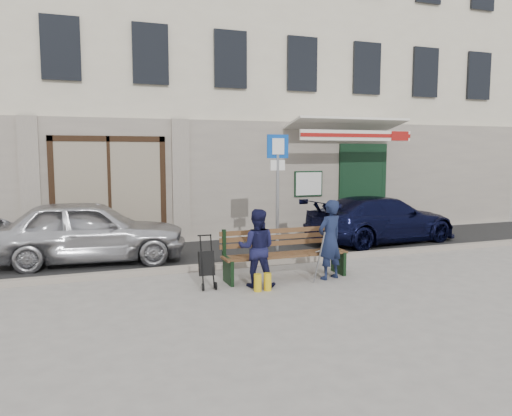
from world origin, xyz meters
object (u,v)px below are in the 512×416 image
car_navy (381,219)px  man (330,240)px  parking_sign (278,176)px  bench (283,254)px  stroller (207,265)px  car_silver (89,231)px  woman (257,248)px

car_navy → man: 4.24m
parking_sign → man: (0.26, -1.88, -1.09)m
man → parking_sign: bearing=-100.1°
man → bench: bearing=-40.8°
car_navy → parking_sign: (-3.36, -1.01, 1.22)m
car_navy → bench: car_navy is taller
stroller → car_navy: bearing=30.6°
car_silver → stroller: bearing=-140.6°
car_navy → stroller: 6.04m
bench → stroller: size_ratio=2.62×
car_navy → parking_sign: bearing=100.2°
car_silver → parking_sign: parking_sign is taller
car_silver → parking_sign: size_ratio=1.48×
bench → woman: 0.78m
bench → woman: woman is taller
stroller → bench: bearing=9.4°
woman → stroller: woman is taller
car_silver → bench: (3.35, -2.63, -0.23)m
parking_sign → woman: parking_sign is taller
car_silver → stroller: size_ratio=4.40×
bench → stroller: (-1.50, -0.14, -0.05)m
bench → man: 0.91m
car_navy → stroller: (-5.40, -2.70, -0.20)m
car_silver → woman: (2.70, -2.99, -0.00)m
bench → man: man is taller
woman → parking_sign: bearing=-98.1°
car_silver → stroller: car_silver is taller
bench → stroller: bearing=-174.6°
car_navy → stroller: size_ratio=4.57×
parking_sign → stroller: 3.01m
stroller → parking_sign: bearing=43.8°
car_navy → car_silver: bearing=83.0°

